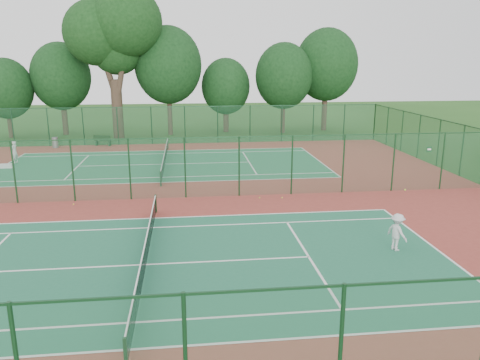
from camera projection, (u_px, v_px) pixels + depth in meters
name	position (u px, v px, depth m)	size (l,w,h in m)	color
ground	(159.00, 198.00, 26.64)	(120.00, 120.00, 0.00)	#225019
red_pad	(159.00, 198.00, 26.64)	(40.00, 36.00, 0.01)	maroon
court_near	(146.00, 265.00, 17.98)	(23.77, 10.97, 0.01)	#206547
court_far	(165.00, 164.00, 35.30)	(23.77, 10.97, 0.01)	#226C43
fence_north	(168.00, 125.00, 43.52)	(40.00, 0.09, 3.50)	#1C5432
fence_divider	(157.00, 168.00, 26.20)	(40.00, 0.09, 3.50)	#1B5231
tennis_net_near	(146.00, 252.00, 17.85)	(0.10, 12.90, 0.97)	#123418
tennis_net_far	(165.00, 157.00, 35.17)	(0.10, 12.90, 0.97)	#163E25
player_near	(397.00, 232.00, 19.18)	(1.01, 0.58, 1.57)	silver
player_far	(14.00, 152.00, 35.53)	(0.63, 0.41, 1.72)	silver
trash_bin	(55.00, 143.00, 41.80)	(0.52, 0.52, 0.94)	slate
bench	(103.00, 140.00, 42.71)	(1.68, 0.91, 0.99)	#113217
kit_bag	(6.00, 166.00, 33.99)	(0.84, 0.32, 0.32)	white
stray_ball_a	(282.00, 198.00, 26.63)	(0.07, 0.07, 0.07)	yellow
stray_ball_b	(260.00, 198.00, 26.62)	(0.07, 0.07, 0.07)	#A2C12C
stray_ball_c	(74.00, 204.00, 25.39)	(0.07, 0.07, 0.07)	yellow
big_tree	(114.00, 32.00, 44.46)	(9.39, 6.88, 14.43)	#39291F
evergreen_row	(176.00, 134.00, 50.03)	(39.00, 5.00, 12.00)	black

